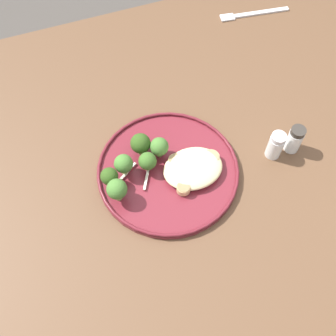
{
  "coord_description": "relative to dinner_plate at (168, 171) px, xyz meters",
  "views": [
    {
      "loc": [
        -0.2,
        -0.39,
        1.48
      ],
      "look_at": [
        -0.06,
        -0.01,
        0.76
      ],
      "focal_mm": 43.9,
      "sensor_mm": 36.0,
      "label": 1
    }
  ],
  "objects": [
    {
      "name": "ground",
      "position": [
        0.06,
        0.01,
        -0.75
      ],
      "size": [
        6.0,
        6.0,
        0.0
      ],
      "primitive_type": "plane",
      "color": "#47423D"
    },
    {
      "name": "wooden_dining_table",
      "position": [
        0.06,
        0.01,
        -0.09
      ],
      "size": [
        1.4,
        1.0,
        0.74
      ],
      "color": "brown",
      "rests_on": "ground"
    },
    {
      "name": "dinner_plate",
      "position": [
        0.0,
        0.0,
        0.0
      ],
      "size": [
        0.29,
        0.29,
        0.02
      ],
      "color": "maroon",
      "rests_on": "wooden_dining_table"
    },
    {
      "name": "noodle_bed",
      "position": [
        0.05,
        -0.02,
        0.01
      ],
      "size": [
        0.12,
        0.1,
        0.03
      ],
      "color": "beige",
      "rests_on": "dinner_plate"
    },
    {
      "name": "seared_scallop_right_edge",
      "position": [
        0.02,
        0.0,
        0.01
      ],
      "size": [
        0.03,
        0.03,
        0.02
      ],
      "color": "#DBB77A",
      "rests_on": "dinner_plate"
    },
    {
      "name": "seared_scallop_tilted_round",
      "position": [
        0.05,
        -0.02,
        0.01
      ],
      "size": [
        0.03,
        0.03,
        0.01
      ],
      "color": "#DBB77A",
      "rests_on": "dinner_plate"
    },
    {
      "name": "seared_scallop_tiny_bay",
      "position": [
        -0.0,
        -0.02,
        0.01
      ],
      "size": [
        0.02,
        0.02,
        0.01
      ],
      "color": "#DBB77A",
      "rests_on": "dinner_plate"
    },
    {
      "name": "seared_scallop_center_golden",
      "position": [
        0.06,
        0.01,
        0.01
      ],
      "size": [
        0.02,
        0.02,
        0.02
      ],
      "color": "#DBB77A",
      "rests_on": "dinner_plate"
    },
    {
      "name": "seared_scallop_front_small",
      "position": [
        0.09,
        -0.01,
        0.01
      ],
      "size": [
        0.04,
        0.04,
        0.02
      ],
      "color": "#E5C689",
      "rests_on": "dinner_plate"
    },
    {
      "name": "seared_scallop_large_seared",
      "position": [
        0.01,
        -0.05,
        0.01
      ],
      "size": [
        0.03,
        0.03,
        0.02
      ],
      "color": "#DBB77A",
      "rests_on": "dinner_plate"
    },
    {
      "name": "seared_scallop_rear_pale",
      "position": [
        0.05,
        -0.04,
        0.01
      ],
      "size": [
        0.03,
        0.03,
        0.01
      ],
      "color": "#E5C689",
      "rests_on": "dinner_plate"
    },
    {
      "name": "broccoli_floret_rear_charred",
      "position": [
        -0.04,
        0.02,
        0.03
      ],
      "size": [
        0.04,
        0.04,
        0.05
      ],
      "color": "#89A356",
      "rests_on": "dinner_plate"
    },
    {
      "name": "broccoli_floret_near_rim",
      "position": [
        -0.08,
        0.02,
        0.04
      ],
      "size": [
        0.04,
        0.04,
        0.06
      ],
      "color": "#89A356",
      "rests_on": "dinner_plate"
    },
    {
      "name": "broccoli_floret_front_edge",
      "position": [
        -0.12,
        0.01,
        0.04
      ],
      "size": [
        0.04,
        0.04,
        0.05
      ],
      "color": "#89A356",
      "rests_on": "dinner_plate"
    },
    {
      "name": "broccoli_floret_left_leaning",
      "position": [
        -0.0,
        0.04,
        0.03
      ],
      "size": [
        0.04,
        0.04,
        0.05
      ],
      "color": "#7A994C",
      "rests_on": "dinner_plate"
    },
    {
      "name": "broccoli_floret_beside_noodles",
      "position": [
        -0.04,
        0.06,
        0.03
      ],
      "size": [
        0.04,
        0.04,
        0.05
      ],
      "color": "#7A994C",
      "rests_on": "dinner_plate"
    },
    {
      "name": "broccoli_floret_tall_stalk",
      "position": [
        -0.11,
        -0.03,
        0.04
      ],
      "size": [
        0.04,
        0.04,
        0.06
      ],
      "color": "#89A356",
      "rests_on": "dinner_plate"
    },
    {
      "name": "onion_sliver_pale_crescent",
      "position": [
        -0.05,
        -0.0,
        0.01
      ],
      "size": [
        0.03,
        0.05,
        0.0
      ],
      "primitive_type": "cube",
      "rotation": [
        0.0,
        0.0,
        4.22
      ],
      "color": "silver",
      "rests_on": "dinner_plate"
    },
    {
      "name": "onion_sliver_long_sliver",
      "position": [
        -0.08,
        0.02,
        0.01
      ],
      "size": [
        0.05,
        0.04,
        0.0
      ],
      "primitive_type": "cube",
      "rotation": [
        0.0,
        0.0,
        3.74
      ],
      "color": "silver",
      "rests_on": "dinner_plate"
    },
    {
      "name": "dinner_fork",
      "position": [
        0.37,
        0.37,
        -0.01
      ],
      "size": [
        0.19,
        0.04,
        0.0
      ],
      "color": "silver",
      "rests_on": "wooden_dining_table"
    },
    {
      "name": "salt_shaker",
      "position": [
        0.22,
        -0.03,
        0.02
      ],
      "size": [
        0.03,
        0.03,
        0.07
      ],
      "color": "white",
      "rests_on": "wooden_dining_table"
    },
    {
      "name": "pepper_shaker",
      "position": [
        0.27,
        -0.03,
        0.02
      ],
      "size": [
        0.03,
        0.03,
        0.07
      ],
      "color": "white",
      "rests_on": "wooden_dining_table"
    }
  ]
}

